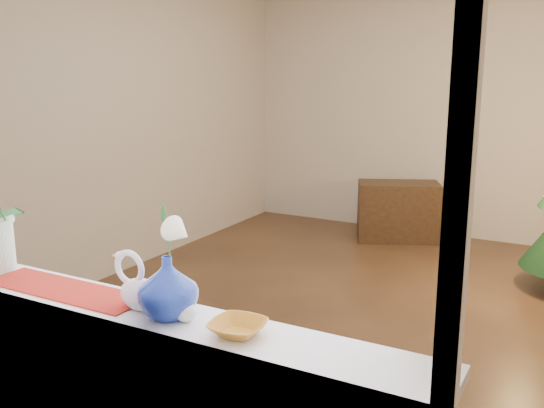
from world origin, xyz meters
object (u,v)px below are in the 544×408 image
(paperweight, at_px, (185,311))
(swan, at_px, (141,282))
(amber_dish, at_px, (238,329))
(side_table, at_px, (398,211))
(blue_vase, at_px, (168,282))

(paperweight, bearing_deg, swan, 176.21)
(amber_dish, bearing_deg, swan, 177.80)
(side_table, bearing_deg, swan, -108.56)
(paperweight, bearing_deg, amber_dish, -0.66)
(swan, bearing_deg, blue_vase, -14.09)
(blue_vase, bearing_deg, side_table, 97.06)
(amber_dish, bearing_deg, side_table, 100.59)
(swan, distance_m, amber_dish, 0.42)
(paperweight, bearing_deg, blue_vase, 176.11)
(paperweight, bearing_deg, side_table, 98.00)
(swan, relative_size, side_table, 0.29)
(blue_vase, height_order, side_table, blue_vase)
(blue_vase, relative_size, amber_dish, 1.62)
(amber_dish, distance_m, side_table, 4.57)
(swan, relative_size, amber_dish, 1.52)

